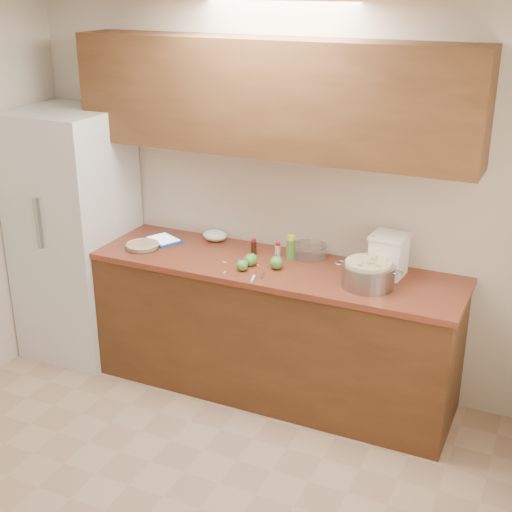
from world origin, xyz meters
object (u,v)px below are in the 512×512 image
at_px(pie, 143,246).
at_px(colander, 368,274).
at_px(tablet, 163,240).
at_px(flour_canister, 389,255).

distance_m(pie, colander, 1.56).
height_order(colander, tablet, colander).
distance_m(flour_canister, tablet, 1.58).
bearing_deg(pie, colander, 1.35).
xyz_separation_m(colander, tablet, (-1.51, 0.15, -0.07)).
relative_size(pie, tablet, 0.76).
bearing_deg(tablet, flour_canister, 29.17).
bearing_deg(pie, flour_canister, 8.89).
xyz_separation_m(pie, flour_canister, (1.62, 0.25, 0.11)).
height_order(pie, tablet, pie).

